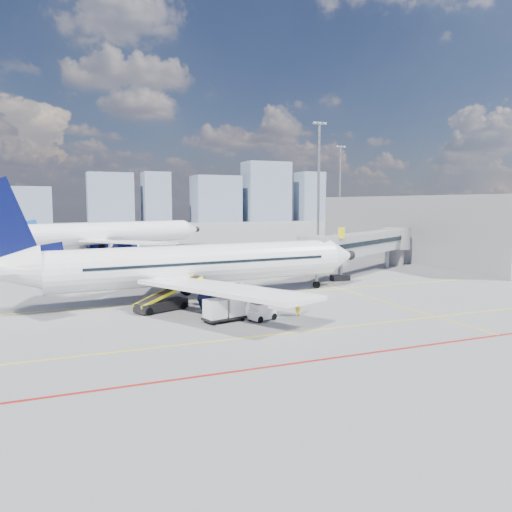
{
  "coord_description": "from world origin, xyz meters",
  "views": [
    {
      "loc": [
        -13.86,
        -36.18,
        8.93
      ],
      "look_at": [
        3.9,
        6.62,
        4.0
      ],
      "focal_mm": 35.0,
      "sensor_mm": 36.0,
      "label": 1
    }
  ],
  "objects_px": {
    "second_aircraft": "(103,234)",
    "belt_loader": "(163,303)",
    "baggage_tug": "(261,312)",
    "ramp_worker": "(299,304)",
    "cargo_dolly": "(224,309)",
    "main_aircraft": "(187,266)"
  },
  "relations": [
    {
      "from": "baggage_tug",
      "to": "ramp_worker",
      "type": "bearing_deg",
      "value": -15.87
    },
    {
      "from": "main_aircraft",
      "to": "cargo_dolly",
      "type": "relative_size",
      "value": 10.85
    },
    {
      "from": "belt_loader",
      "to": "cargo_dolly",
      "type": "bearing_deg",
      "value": -80.58
    },
    {
      "from": "cargo_dolly",
      "to": "belt_loader",
      "type": "xyz_separation_m",
      "value": [
        -3.48,
        5.58,
        -0.3
      ]
    },
    {
      "from": "second_aircraft",
      "to": "belt_loader",
      "type": "height_order",
      "value": "second_aircraft"
    },
    {
      "from": "main_aircraft",
      "to": "belt_loader",
      "type": "distance_m",
      "value": 5.39
    },
    {
      "from": "ramp_worker",
      "to": "cargo_dolly",
      "type": "bearing_deg",
      "value": 121.31
    },
    {
      "from": "baggage_tug",
      "to": "belt_loader",
      "type": "bearing_deg",
      "value": 113.41
    },
    {
      "from": "belt_loader",
      "to": "baggage_tug",
      "type": "bearing_deg",
      "value": -68.28
    },
    {
      "from": "main_aircraft",
      "to": "belt_loader",
      "type": "height_order",
      "value": "main_aircraft"
    },
    {
      "from": "second_aircraft",
      "to": "ramp_worker",
      "type": "relative_size",
      "value": 21.11
    },
    {
      "from": "second_aircraft",
      "to": "cargo_dolly",
      "type": "bearing_deg",
      "value": -105.87
    },
    {
      "from": "belt_loader",
      "to": "ramp_worker",
      "type": "xyz_separation_m",
      "value": [
        9.54,
        -6.08,
        0.31
      ]
    },
    {
      "from": "ramp_worker",
      "to": "belt_loader",
      "type": "bearing_deg",
      "value": 93.46
    },
    {
      "from": "second_aircraft",
      "to": "ramp_worker",
      "type": "bearing_deg",
      "value": -100.41
    },
    {
      "from": "second_aircraft",
      "to": "baggage_tug",
      "type": "relative_size",
      "value": 18.18
    },
    {
      "from": "main_aircraft",
      "to": "second_aircraft",
      "type": "relative_size",
      "value": 0.91
    },
    {
      "from": "main_aircraft",
      "to": "second_aircraft",
      "type": "distance_m",
      "value": 53.09
    },
    {
      "from": "belt_loader",
      "to": "ramp_worker",
      "type": "distance_m",
      "value": 11.31
    },
    {
      "from": "second_aircraft",
      "to": "ramp_worker",
      "type": "xyz_separation_m",
      "value": [
        8.67,
        -62.77,
        -2.24
      ]
    },
    {
      "from": "cargo_dolly",
      "to": "belt_loader",
      "type": "bearing_deg",
      "value": 109.04
    },
    {
      "from": "belt_loader",
      "to": "second_aircraft",
      "type": "bearing_deg",
      "value": 66.63
    }
  ]
}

